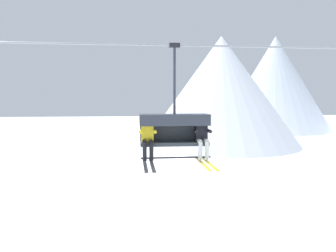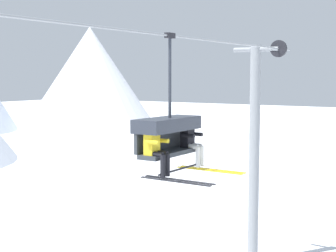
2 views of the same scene
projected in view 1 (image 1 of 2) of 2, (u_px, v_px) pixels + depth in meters
mountain_peak_west at (221, 91)px, 42.18m from camera, size 20.15×20.15×13.95m
mountain_peak_central at (275, 84)px, 61.38m from camera, size 20.42×20.42×17.55m
lift_cable at (142, 45)px, 8.59m from camera, size 16.84×0.05×0.05m
chairlift_chair at (174, 124)px, 8.94m from camera, size 1.89×0.74×3.04m
skier_yellow at (148, 137)px, 8.67m from camera, size 0.46×1.70×1.23m
skier_black at (202, 136)px, 8.82m from camera, size 0.46×1.70×1.23m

